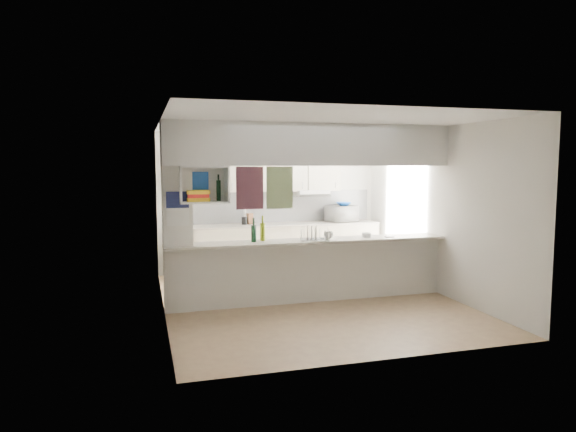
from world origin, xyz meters
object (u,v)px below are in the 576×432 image
object	(u,v)px
bowl	(344,204)
dish_rack	(314,234)
wine_bottles	(258,232)
microwave	(342,214)

from	to	relation	value
bowl	dish_rack	bearing A→B (deg)	-121.82
wine_bottles	dish_rack	bearing A→B (deg)	-7.71
dish_rack	wine_bottles	size ratio (longest dim) A/B	1.32
microwave	bowl	size ratio (longest dim) A/B	2.09
dish_rack	wine_bottles	bearing A→B (deg)	-171.67
bowl	microwave	bearing A→B (deg)	162.33
microwave	wine_bottles	xyz separation A→B (m)	(-2.11, -2.05, -0.02)
microwave	wine_bottles	world-z (taller)	wine_bottles
bowl	wine_bottles	bearing A→B (deg)	-136.46
microwave	wine_bottles	distance (m)	2.94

